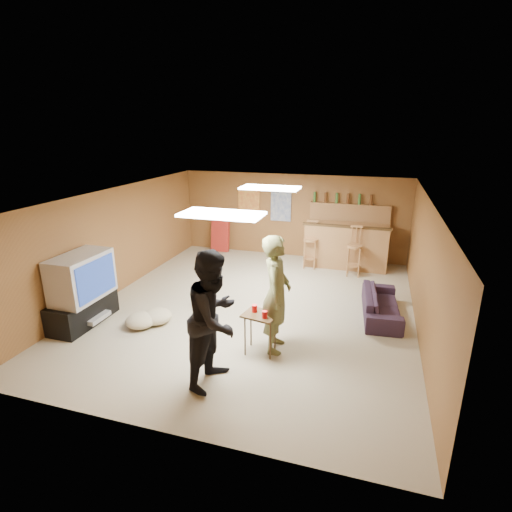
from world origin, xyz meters
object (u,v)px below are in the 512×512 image
(sofa, at_px, (381,304))
(tray_table, at_px, (260,333))
(bar_counter, at_px, (346,246))
(person_olive, at_px, (276,294))
(person_black, at_px, (214,318))
(tv_body, at_px, (81,277))

(sofa, relative_size, tray_table, 2.46)
(bar_counter, height_order, person_olive, person_olive)
(bar_counter, height_order, tray_table, bar_counter)
(tray_table, bearing_deg, person_olive, 44.81)
(person_black, bearing_deg, sofa, -30.58)
(sofa, height_order, tray_table, tray_table)
(person_black, relative_size, sofa, 1.17)
(bar_counter, xyz_separation_m, tray_table, (-0.91, -4.46, -0.22))
(person_olive, distance_m, tray_table, 0.66)
(tv_body, height_order, person_olive, person_olive)
(person_black, xyz_separation_m, tray_table, (0.38, 0.87, -0.62))
(bar_counter, xyz_separation_m, sofa, (0.89, -2.60, -0.31))
(tv_body, xyz_separation_m, tray_table, (3.24, -0.01, -0.57))
(bar_counter, bearing_deg, person_olive, -99.49)
(tv_body, xyz_separation_m, sofa, (5.04, 1.85, -0.66))
(bar_counter, relative_size, person_olive, 1.07)
(person_olive, height_order, sofa, person_olive)
(bar_counter, height_order, person_black, person_black)
(person_olive, relative_size, sofa, 1.15)
(person_black, relative_size, tray_table, 2.89)
(tv_body, xyz_separation_m, person_olive, (3.44, 0.18, 0.03))
(bar_counter, xyz_separation_m, person_black, (-1.29, -5.33, 0.40))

